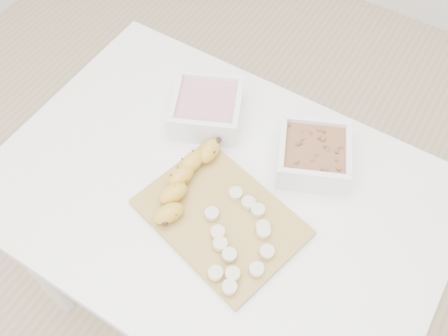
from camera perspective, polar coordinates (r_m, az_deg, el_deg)
The scene contains 7 objects.
ground at distance 1.80m, azimuth -0.52°, elevation -14.91°, with size 3.50×3.50×0.00m, color #C6AD89.
table at distance 1.19m, azimuth -0.76°, elevation -5.11°, with size 1.00×0.70×0.75m.
bowl_yogurt at distance 1.20m, azimuth -1.95°, elevation 6.85°, with size 0.21×0.21×0.08m.
bowl_granola at distance 1.13m, azimuth 10.18°, elevation 1.51°, with size 0.21×0.21×0.07m.
cutting_board at distance 1.07m, azimuth -0.39°, elevation -5.67°, with size 0.33×0.24×0.01m, color tan.
banana at distance 1.08m, azimuth -4.45°, elevation -1.54°, with size 0.06×0.23×0.04m, color gold, non-canonical shape.
banana_slices at distance 1.03m, azimuth 1.77°, elevation -8.17°, with size 0.17×0.22×0.02m.
Camera 1 is at (0.31, -0.46, 1.71)m, focal length 40.00 mm.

